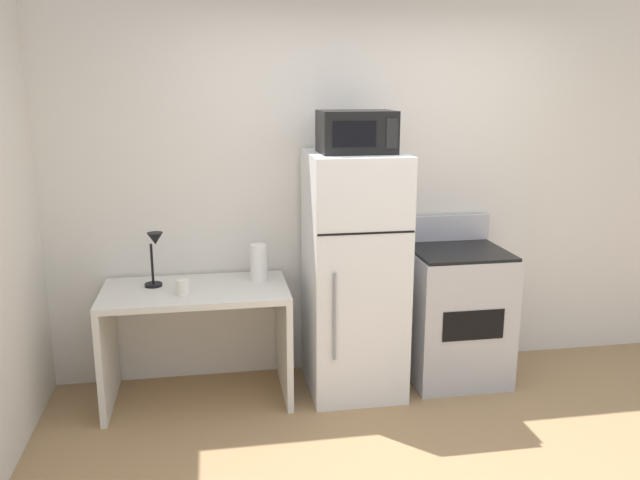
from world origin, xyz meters
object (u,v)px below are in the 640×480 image
object	(u,v)px
desk	(197,322)
oven_range	(456,313)
desk_lamp	(155,250)
coffee_mug	(183,287)
refrigerator	(354,274)
paper_towel_roll	(259,262)
microwave	(356,132)

from	to	relation	value
desk	oven_range	distance (m)	1.76
desk_lamp	coffee_mug	world-z (taller)	desk_lamp
coffee_mug	refrigerator	world-z (taller)	refrigerator
paper_towel_roll	oven_range	size ratio (longest dim) A/B	0.22
paper_towel_roll	coffee_mug	size ratio (longest dim) A/B	2.53
desk	coffee_mug	distance (m)	0.30
coffee_mug	refrigerator	xyz separation A→B (m)	(1.10, 0.10, -0.00)
desk	oven_range	bearing A→B (deg)	0.71
desk	oven_range	world-z (taller)	oven_range
microwave	refrigerator	bearing A→B (deg)	90.31
desk_lamp	microwave	world-z (taller)	microwave
desk	paper_towel_roll	bearing A→B (deg)	15.27
desk	coffee_mug	bearing A→B (deg)	-122.20
desk	desk_lamp	size ratio (longest dim) A/B	3.30
coffee_mug	microwave	world-z (taller)	microwave
desk_lamp	oven_range	xyz separation A→B (m)	(2.00, -0.06, -0.52)
desk	coffee_mug	xyz separation A→B (m)	(-0.07, -0.11, 0.27)
oven_range	desk	bearing A→B (deg)	-179.29
paper_towel_roll	refrigerator	bearing A→B (deg)	-11.22
desk_lamp	coffee_mug	bearing A→B (deg)	-47.89
desk	coffee_mug	size ratio (longest dim) A/B	12.27
coffee_mug	oven_range	size ratio (longest dim) A/B	0.09
desk	desk_lamp	xyz separation A→B (m)	(-0.24, 0.08, 0.47)
desk_lamp	oven_range	world-z (taller)	desk_lamp
microwave	desk	bearing A→B (deg)	178.37
oven_range	refrigerator	bearing A→B (deg)	-177.65
desk_lamp	coffee_mug	xyz separation A→B (m)	(0.17, -0.19, -0.19)
desk_lamp	coffee_mug	size ratio (longest dim) A/B	3.72
desk	microwave	bearing A→B (deg)	-1.63
coffee_mug	paper_towel_roll	bearing A→B (deg)	24.83
coffee_mug	microwave	xyz separation A→B (m)	(1.10, 0.08, 0.92)
oven_range	coffee_mug	bearing A→B (deg)	-175.84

